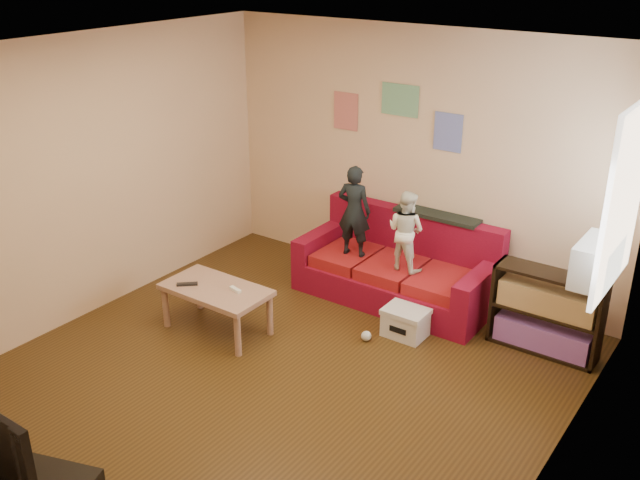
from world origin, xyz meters
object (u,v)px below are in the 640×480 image
Objects in this scene: sofa at (399,270)px; bookshelf at (546,316)px; coffee_table at (216,294)px; file_box at (405,322)px; child_a at (354,211)px; child_b at (406,231)px.

sofa reaches higher than bookshelf.
bookshelf reaches higher than coffee_table.
coffee_table reaches higher than file_box.
child_a is 1.64m from coffee_table.
sofa is 2.09× the size of child_a.
sofa is at bearing 56.89° from coffee_table.
file_box is at bearing 31.87° from coffee_table.
sofa is 2.08× the size of bookshelf.
child_b is 2.01× the size of file_box.
bookshelf is 1.26m from file_box.
child_b reaches higher than coffee_table.
child_a reaches higher than file_box.
coffee_table is (-1.05, -1.61, 0.09)m from sofa.
child_b is 0.80× the size of coffee_table.
sofa is 0.58m from child_b.
bookshelf is (2.05, -0.01, -0.56)m from child_a.
child_a is at bearing 67.45° from coffee_table.
sofa is 1.98× the size of coffee_table.
child_a is (-0.45, -0.17, 0.60)m from sofa.
child_a is at bearing 179.83° from bookshelf.
coffee_table is 1.05× the size of bookshelf.
child_b is 1.93m from coffee_table.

